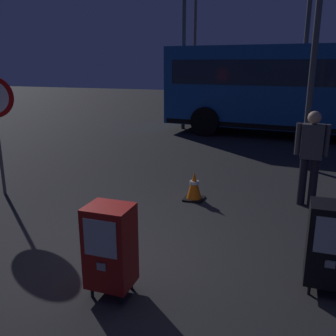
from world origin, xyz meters
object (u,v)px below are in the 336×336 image
Objects in this scene: newspaper_box_primary at (110,246)px; traffic_cone at (194,186)px; newspaper_box_secondary at (330,244)px; pedestrian at (311,153)px; bus_near at (326,86)px; street_light_near_right at (195,37)px; street_light_near_left at (184,21)px.

traffic_cone is at bearing 88.50° from newspaper_box_primary.
newspaper_box_secondary is 3.17m from traffic_cone.
pedestrian reaches higher than newspaper_box_secondary.
street_light_near_right is (-6.16, 6.38, 2.04)m from bus_near.
bus_near is 5.40m from street_light_near_left.
traffic_cone is at bearing -103.75° from bus_near.
newspaper_box_primary is 0.16× the size of street_light_near_right.
pedestrian reaches higher than traffic_cone.
newspaper_box_primary is 1.00× the size of newspaper_box_secondary.
bus_near is (0.52, 6.75, 0.76)m from pedestrian.
bus_near is (2.47, 7.14, 1.45)m from traffic_cone.
traffic_cone is 0.05× the size of bus_near.
street_light_near_left is (-2.37, 10.54, 3.33)m from newspaper_box_primary.
bus_near is at bearing 85.61° from pedestrian.
bus_near is (2.56, 10.28, 1.14)m from newspaper_box_primary.
newspaper_box_primary and newspaper_box_secondary have the same top height.
traffic_cone is (-2.13, 2.32, -0.31)m from newspaper_box_secondary.
newspaper_box_primary is 4.09m from pedestrian.
street_light_near_left is (-4.59, 9.73, 3.33)m from newspaper_box_secondary.
newspaper_box_secondary is 9.54m from bus_near.
pedestrian is 0.25× the size of street_light_near_left.
street_light_near_left reaches higher than newspaper_box_secondary.
pedestrian is at bearing 93.72° from newspaper_box_secondary.
street_light_near_left reaches higher than bus_near.
newspaper_box_secondary is 0.16× the size of street_light_near_right.
pedestrian is at bearing -89.03° from bus_near.
street_light_near_left reaches higher than pedestrian.
street_light_near_right is at bearing 113.26° from pedestrian.
newspaper_box_secondary reaches higher than traffic_cone.
bus_near reaches higher than pedestrian.
traffic_cone is at bearing -71.68° from street_light_near_left.
street_light_near_left is (-2.45, 7.41, 3.64)m from traffic_cone.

